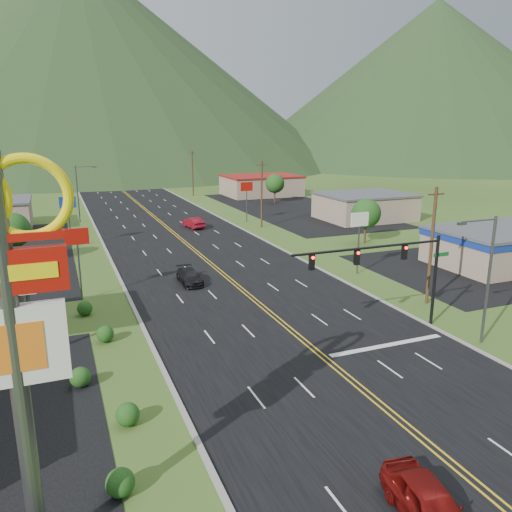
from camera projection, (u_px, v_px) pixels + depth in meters
name	position (u px, v px, depth m)	size (l,w,h in m)	color
ground	(459.00, 470.00, 21.93)	(500.00, 500.00, 0.00)	#374E1C
road	(459.00, 470.00, 21.93)	(20.00, 460.00, 0.04)	black
pylon_sign	(9.00, 306.00, 15.25)	(4.32, 0.60, 14.00)	#59595E
traffic_signal	(392.00, 263.00, 35.54)	(13.10, 0.43, 7.00)	black
streetlight_east	(486.00, 272.00, 33.69)	(3.28, 0.25, 9.00)	#59595E
streetlight_west	(79.00, 190.00, 79.29)	(3.28, 0.25, 9.00)	#59595E
building_east_near	(505.00, 244.00, 54.72)	(15.40, 10.40, 4.10)	tan
building_east_mid	(365.00, 206.00, 82.42)	(14.40, 11.40, 4.30)	tan
building_east_far	(261.00, 185.00, 112.39)	(16.40, 12.40, 4.50)	tan
pole_sign_west_a	(77.00, 244.00, 42.54)	(2.00, 0.18, 6.40)	#59595E
pole_sign_west_b	(68.00, 207.00, 62.31)	(2.00, 0.18, 6.40)	#59595E
pole_sign_east_a	(359.00, 226.00, 50.55)	(2.00, 0.18, 6.40)	#59595E
pole_sign_east_b	(247.00, 191.00, 79.30)	(2.00, 0.18, 6.40)	#59595E
tree_west_a	(13.00, 230.00, 54.13)	(3.84, 3.84, 5.82)	#382314
tree_east_a	(366.00, 214.00, 64.89)	(3.84, 3.84, 5.82)	#382314
tree_east_b	(275.00, 184.00, 100.48)	(3.84, 3.84, 5.82)	#382314
utility_pole_a	(432.00, 245.00, 41.73)	(1.60, 0.28, 10.00)	#382314
utility_pole_b	(262.00, 194.00, 74.97)	(1.60, 0.28, 10.00)	#382314
utility_pole_c	(193.00, 173.00, 110.90)	(1.60, 0.28, 10.00)	#382314
utility_pole_d	(157.00, 162.00, 146.84)	(1.60, 0.28, 10.00)	#382314
mountain_n	(81.00, 60.00, 209.05)	(220.00, 220.00, 85.00)	#183619
mountain_ne	(433.00, 82.00, 225.24)	(180.00, 180.00, 70.00)	#183619
car_red_near	(430.00, 506.00, 18.69)	(1.97, 4.91, 1.67)	maroon
car_dark_mid	(190.00, 277.00, 48.24)	(1.88, 4.63, 1.34)	black
car_red_far	(193.00, 223.00, 75.35)	(1.71, 4.90, 1.61)	maroon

